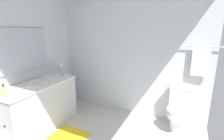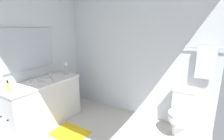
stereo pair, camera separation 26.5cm
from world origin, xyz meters
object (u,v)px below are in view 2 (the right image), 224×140
object	(u,v)px
soap_bottle	(8,87)
towel_near_vanity	(206,63)
towel_bar	(208,48)
bath_mat	(69,133)
vanity_cabinet	(44,103)
sink_basin	(42,83)
mirror	(28,49)
toilet	(181,114)
candle_holder_tall	(66,68)

from	to	relation	value
soap_bottle	towel_near_vanity	distance (m)	3.04
towel_bar	bath_mat	xyz separation A→B (m)	(-1.87, -1.21, -1.47)
vanity_cabinet	sink_basin	size ratio (longest dim) A/B	3.45
mirror	soap_bottle	xyz separation A→B (m)	(0.31, -0.57, -0.49)
sink_basin	towel_near_vanity	xyz separation A→B (m)	(2.49, 1.19, 0.43)
toilet	towel_near_vanity	size ratio (longest dim) A/B	1.45
soap_bottle	sink_basin	bearing A→B (deg)	93.11
vanity_cabinet	sink_basin	bearing A→B (deg)	90.00
vanity_cabinet	bath_mat	xyz separation A→B (m)	(0.62, 0.00, -0.41)
towel_bar	towel_near_vanity	xyz separation A→B (m)	(0.00, -0.02, -0.24)
bath_mat	sink_basin	bearing A→B (deg)	179.91
vanity_cabinet	soap_bottle	distance (m)	0.76
soap_bottle	candle_holder_tall	bearing A→B (deg)	89.91
sink_basin	vanity_cabinet	bearing A→B (deg)	-90.00
mirror	towel_bar	bearing A→B (deg)	23.55
candle_holder_tall	towel_near_vanity	distance (m)	2.55
vanity_cabinet	toilet	bearing A→B (deg)	23.73
candle_holder_tall	towel_near_vanity	size ratio (longest dim) A/B	0.49
mirror	candle_holder_tall	size ratio (longest dim) A/B	3.84
candle_holder_tall	towel_near_vanity	world-z (taller)	towel_near_vanity
mirror	towel_near_vanity	bearing A→B (deg)	23.24
toilet	bath_mat	size ratio (longest dim) A/B	1.25
mirror	towel_bar	world-z (taller)	mirror
toilet	sink_basin	bearing A→B (deg)	-156.29
mirror	towel_near_vanity	distance (m)	3.02
vanity_cabinet	toilet	distance (m)	2.45
towel_bar	towel_near_vanity	bearing A→B (deg)	-90.00
toilet	mirror	bearing A→B (deg)	-158.66
sink_basin	towel_near_vanity	size ratio (longest dim) A/B	0.78
soap_bottle	bath_mat	world-z (taller)	soap_bottle
bath_mat	toilet	bearing A→B (deg)	31.35
vanity_cabinet	soap_bottle	world-z (taller)	soap_bottle
vanity_cabinet	sink_basin	xyz separation A→B (m)	(0.00, 0.00, 0.38)
towel_bar	candle_holder_tall	bearing A→B (deg)	-165.51
candle_holder_tall	towel_bar	bearing A→B (deg)	14.49
toilet	bath_mat	xyz separation A→B (m)	(-1.62, -0.99, -0.36)
towel_bar	toilet	bearing A→B (deg)	-138.17
towel_near_vanity	soap_bottle	bearing A→B (deg)	-144.40
toilet	bath_mat	bearing A→B (deg)	-148.65
sink_basin	soap_bottle	xyz separation A→B (m)	(0.03, -0.57, 0.11)
vanity_cabinet	candle_holder_tall	size ratio (longest dim) A/B	5.41
mirror	candle_holder_tall	xyz separation A→B (m)	(0.31, 0.57, -0.43)
sink_basin	candle_holder_tall	size ratio (longest dim) A/B	1.57
sink_basin	bath_mat	world-z (taller)	sink_basin
towel_bar	bath_mat	size ratio (longest dim) A/B	1.13
sink_basin	towel_near_vanity	bearing A→B (deg)	25.51
mirror	bath_mat	xyz separation A→B (m)	(0.91, -0.00, -1.40)
candle_holder_tall	towel_bar	xyz separation A→B (m)	(2.46, 0.64, 0.50)
soap_bottle	towel_bar	size ratio (longest dim) A/B	0.26
vanity_cabinet	towel_bar	size ratio (longest dim) A/B	2.04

